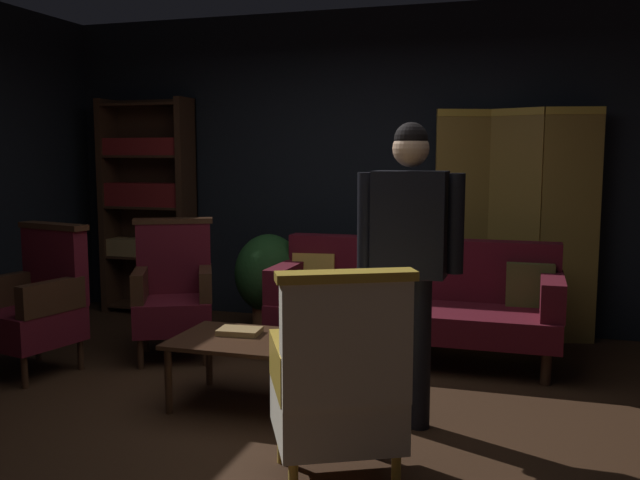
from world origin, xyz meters
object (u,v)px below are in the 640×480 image
Objects in this scene: folding_screen at (514,221)px; armchair_gilt_accent at (338,385)px; potted_plant at (269,277)px; armchair_wing_right at (37,303)px; armchair_wing_left at (174,293)px; velvet_couch at (415,298)px; book_tan_leather at (240,331)px; bookshelf at (149,203)px; coffee_table at (256,346)px; standing_figure at (409,247)px.

armchair_gilt_accent is at bearing -103.09° from folding_screen.
armchair_wing_right is at bearing -131.60° from potted_plant.
armchair_wing_left is (-1.75, 1.66, 0.00)m from armchair_gilt_accent.
folding_screen is 2.09m from potted_plant.
velvet_couch is 2.04× the size of armchair_gilt_accent.
folding_screen reaches higher than armchair_wing_right.
potted_plant is (-1.28, 2.42, 0.01)m from armchair_gilt_accent.
velvet_couch is 1.29m from potted_plant.
book_tan_leather is at bearing -40.34° from armchair_wing_left.
potted_plant is at bearing 57.84° from armchair_wing_left.
bookshelf is 2.92m from coffee_table.
book_tan_leather is at bearing -4.20° from armchair_wing_right.
standing_figure is (1.93, -0.84, 0.54)m from armchair_wing_left.
standing_figure is (-0.51, -2.13, 0.04)m from folding_screen.
potted_plant is (-1.45, 1.60, -0.52)m from standing_figure.
armchair_gilt_accent is 0.99m from standing_figure.
standing_figure is at bearing -23.62° from armchair_wing_left.
book_tan_leather is at bearing -75.59° from potted_plant.
folding_screen is 3.73m from armchair_wing_right.
velvet_couch is at bearing -10.37° from potted_plant.
book_tan_leather is at bearing 152.54° from coffee_table.
folding_screen is at bearing 47.87° from velvet_couch.
armchair_wing_left is (0.95, -1.27, -0.58)m from bookshelf.
coffee_table is (-1.44, -2.09, -0.61)m from folding_screen.
folding_screen reaches higher than velvet_couch.
armchair_wing_right is (0.22, -1.88, -0.58)m from bookshelf.
armchair_gilt_accent reaches higher than velvet_couch.
coffee_table is 0.59× the size of standing_figure.
book_tan_leather is (0.86, -0.73, -0.05)m from armchair_wing_left.
armchair_wing_right is at bearing 173.77° from coffee_table.
bookshelf is at bearing 133.32° from coffee_table.
armchair_wing_right is at bearing -140.39° from armchair_wing_left.
velvet_couch is at bearing 90.14° from armchair_gilt_accent.
armchair_wing_left is at bearing 39.61° from armchair_wing_right.
standing_figure is 6.61× the size of book_tan_leather.
folding_screen is at bearing 15.13° from potted_plant.
coffee_table is at bearing -6.23° from armchair_wing_right.
bookshelf reaches higher than armchair_wing_right.
armchair_gilt_accent reaches higher than potted_plant.
folding_screen is at bearing 27.84° from armchair_wing_left.
armchair_wing_left reaches higher than coffee_table.
bookshelf is 7.96× the size of book_tan_leather.
armchair_gilt_accent is 1.20× the size of potted_plant.
armchair_gilt_accent is 2.41m from armchair_wing_left.
potted_plant is 1.53m from book_tan_leather.
armchair_wing_left is 0.96m from armchair_wing_right.
bookshelf is 1.62m from potted_plant.
folding_screen reaches higher than armchair_gilt_accent.
folding_screen is 1.16m from velvet_couch.
coffee_table is 1.28m from armchair_wing_left.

